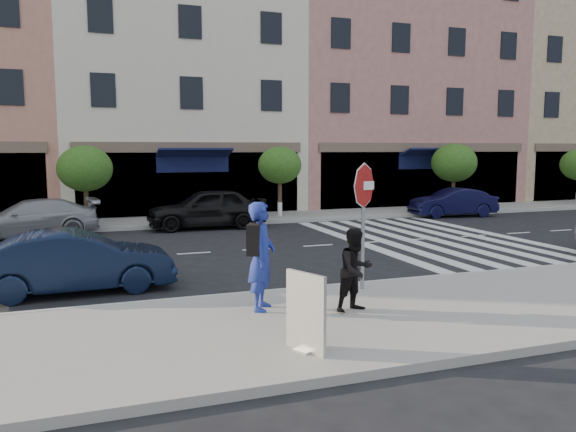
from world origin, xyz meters
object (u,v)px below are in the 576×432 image
at_px(poster_board, 306,313).
at_px(car_far_mid, 207,208).
at_px(stop_sign, 364,198).
at_px(walker, 356,270).
at_px(car_near_mid, 76,262).
at_px(car_far_right, 453,202).
at_px(photographer, 262,256).
at_px(car_far_left, 31,218).

distance_m(poster_board, car_far_mid, 14.21).
bearing_deg(stop_sign, walker, -137.24).
relative_size(car_near_mid, car_far_right, 1.05).
xyz_separation_m(photographer, car_far_left, (-4.93, 11.80, -0.49)).
distance_m(photographer, car_far_mid, 11.94).
distance_m(car_near_mid, car_far_right, 18.23).
bearing_deg(car_far_left, car_far_right, 82.75).
distance_m(photographer, walker, 1.73).
xyz_separation_m(poster_board, car_far_left, (-4.91, 14.09, -0.06)).
distance_m(car_far_left, car_far_mid, 6.29).
height_order(photographer, walker, photographer).
relative_size(walker, car_near_mid, 0.37).
bearing_deg(car_far_right, car_near_mid, -53.98).
xyz_separation_m(photographer, car_far_right, (12.71, 11.86, -0.50)).
bearing_deg(car_far_right, stop_sign, -35.53).
bearing_deg(car_near_mid, photographer, -135.83).
xyz_separation_m(photographer, walker, (1.58, -0.67, -0.23)).
distance_m(poster_board, car_far_left, 14.92).
relative_size(car_far_left, car_far_right, 1.17).
relative_size(photographer, car_near_mid, 0.49).
relative_size(photographer, car_far_right, 0.51).
height_order(stop_sign, car_far_mid, stop_sign).
relative_size(walker, poster_board, 1.30).
xyz_separation_m(car_far_left, car_far_mid, (6.29, 0.05, 0.12)).
distance_m(photographer, car_near_mid, 4.50).
distance_m(photographer, car_far_left, 12.80).
bearing_deg(poster_board, car_far_mid, 60.93).
xyz_separation_m(walker, car_far_left, (-6.51, 12.47, -0.25)).
relative_size(photographer, car_far_mid, 0.43).
distance_m(walker, poster_board, 2.28).
bearing_deg(car_far_right, walker, -34.45).
bearing_deg(poster_board, photographer, 66.04).
height_order(car_near_mid, car_far_left, car_near_mid).
relative_size(photographer, poster_board, 1.70).
height_order(poster_board, car_far_right, poster_board).
relative_size(car_far_mid, car_far_right, 1.18).
bearing_deg(car_near_mid, car_far_right, -63.83).
height_order(walker, car_far_mid, walker).
height_order(walker, car_far_left, walker).
bearing_deg(walker, car_near_mid, 125.92).
bearing_deg(walker, car_far_right, 31.88).
xyz_separation_m(car_far_left, car_far_right, (17.64, 0.05, -0.02)).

